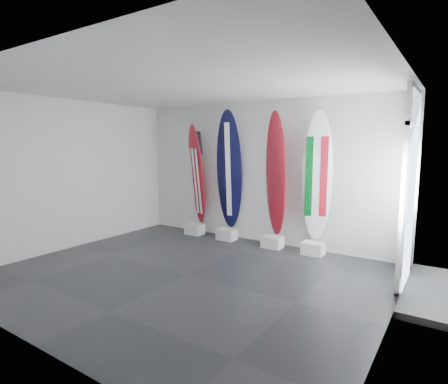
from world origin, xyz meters
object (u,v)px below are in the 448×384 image
Objects in this scene: surfboard_navy at (229,170)px; surfboard_swiss at (276,174)px; surfboard_usa at (197,175)px; surfboard_italy at (317,177)px.

surfboard_swiss is at bearing -10.47° from surfboard_navy.
surfboard_italy is at bearing 17.53° from surfboard_usa.
surfboard_italy is (0.86, 0.00, -0.02)m from surfboard_swiss.
surfboard_usa is 0.92× the size of surfboard_swiss.
surfboard_italy is at bearing 20.66° from surfboard_swiss.
surfboard_navy reaches higher than surfboard_usa.
surfboard_navy is 1.04× the size of surfboard_italy.
surfboard_navy reaches higher than surfboard_italy.
surfboard_usa is 2.88m from surfboard_italy.
surfboard_navy is 1.98m from surfboard_italy.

